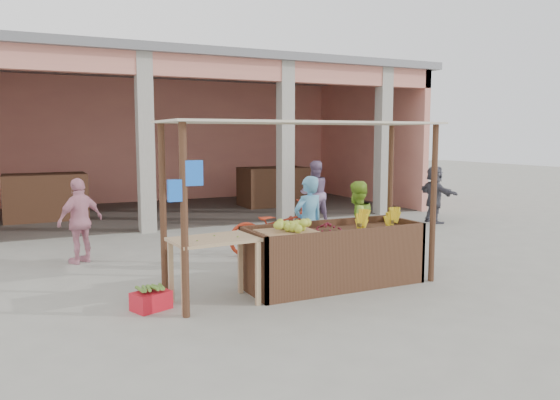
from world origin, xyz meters
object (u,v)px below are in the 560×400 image
side_table (214,249)px  red_crate (151,301)px  vendor_blue (308,220)px  vendor_green (356,222)px  fruit_stall (333,258)px  motorcycle (278,227)px

side_table → red_crate: side_table is taller
red_crate → vendor_blue: size_ratio=0.27×
red_crate → vendor_green: (3.60, 0.78, 0.64)m
red_crate → side_table: bearing=-29.7°
fruit_stall → vendor_blue: bearing=84.3°
fruit_stall → motorcycle: bearing=85.7°
side_table → motorcycle: 3.12m
vendor_blue → motorcycle: size_ratio=0.84×
side_table → red_crate: size_ratio=2.54×
side_table → motorcycle: size_ratio=0.58×
vendor_blue → vendor_green: vendor_blue is taller
vendor_blue → fruit_stall: bearing=73.8°
side_table → vendor_blue: (1.96, 1.03, 0.09)m
fruit_stall → vendor_green: vendor_green is taller
motorcycle → red_crate: bearing=135.1°
red_crate → motorcycle: (2.84, 2.23, 0.39)m
red_crate → vendor_green: vendor_green is taller
fruit_stall → red_crate: 2.68m
fruit_stall → vendor_green: (0.93, 0.81, 0.36)m
red_crate → fruit_stall: bearing=-22.1°
fruit_stall → red_crate: bearing=179.5°
side_table → vendor_blue: size_ratio=0.69×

